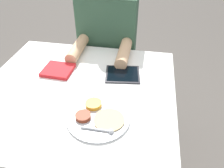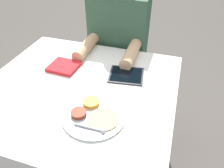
{
  "view_description": "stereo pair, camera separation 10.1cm",
  "coord_description": "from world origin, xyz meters",
  "px_view_note": "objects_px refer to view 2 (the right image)",
  "views": [
    {
      "loc": [
        0.32,
        -0.79,
        1.42
      ],
      "look_at": [
        0.18,
        -0.0,
        0.8
      ],
      "focal_mm": 35.0,
      "sensor_mm": 36.0,
      "label": 1
    },
    {
      "loc": [
        0.42,
        -0.77,
        1.42
      ],
      "look_at": [
        0.18,
        -0.0,
        0.8
      ],
      "focal_mm": 35.0,
      "sensor_mm": 36.0,
      "label": 2
    }
  ],
  "objects_px": {
    "thali_tray": "(94,115)",
    "tablet_device": "(126,75)",
    "red_notebook": "(64,67)",
    "person_diner": "(118,59)"
  },
  "relations": [
    {
      "from": "red_notebook",
      "to": "thali_tray",
      "type": "bearing_deg",
      "value": -45.4
    },
    {
      "from": "person_diner",
      "to": "red_notebook",
      "type": "bearing_deg",
      "value": -113.68
    },
    {
      "from": "thali_tray",
      "to": "red_notebook",
      "type": "height_order",
      "value": "thali_tray"
    },
    {
      "from": "tablet_device",
      "to": "red_notebook",
      "type": "bearing_deg",
      "value": -174.71
    },
    {
      "from": "thali_tray",
      "to": "person_diner",
      "type": "distance_m",
      "value": 0.76
    },
    {
      "from": "tablet_device",
      "to": "person_diner",
      "type": "xyz_separation_m",
      "value": [
        -0.16,
        0.4,
        -0.17
      ]
    },
    {
      "from": "thali_tray",
      "to": "tablet_device",
      "type": "bearing_deg",
      "value": 80.02
    },
    {
      "from": "thali_tray",
      "to": "tablet_device",
      "type": "relative_size",
      "value": 1.35
    },
    {
      "from": "red_notebook",
      "to": "person_diner",
      "type": "distance_m",
      "value": 0.51
    },
    {
      "from": "thali_tray",
      "to": "tablet_device",
      "type": "xyz_separation_m",
      "value": [
        0.06,
        0.33,
        -0.0
      ]
    }
  ]
}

